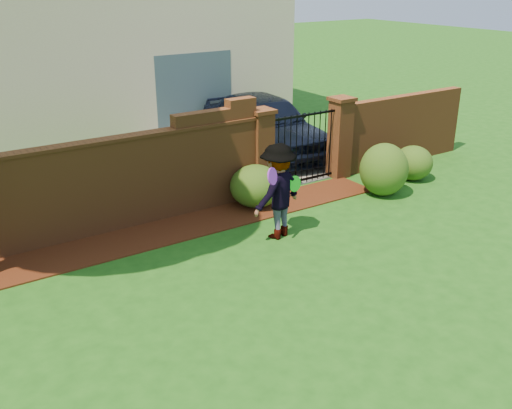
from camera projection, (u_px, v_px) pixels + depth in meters
ground at (278, 311)px, 8.27m from camera, size 80.00×80.00×0.01m
mulch_bed at (126, 242)px, 10.36m from camera, size 11.10×1.08×0.03m
brick_wall at (49, 195)px, 9.98m from camera, size 8.70×0.31×2.16m
brick_wall_return at (401, 129)px, 14.43m from camera, size 4.00×0.25×1.70m
pillar_left at (261, 152)px, 12.24m from camera, size 0.50×0.50×1.88m
pillar_right at (340, 137)px, 13.36m from camera, size 0.50×0.50×1.88m
iron_gate at (302, 149)px, 12.84m from camera, size 1.78×0.03×1.60m
driveway at (214, 144)px, 16.25m from camera, size 3.20×8.00×0.01m
house at (68, 21)px, 16.88m from camera, size 12.40×6.40×6.30m
car at (271, 126)px, 14.99m from camera, size 2.16×4.73×1.57m
shrub_left at (256, 186)px, 11.82m from camera, size 1.06×1.06×0.87m
shrub_middle at (384, 170)px, 12.39m from camera, size 1.04×1.04×1.14m
shrub_right at (413, 163)px, 13.37m from camera, size 0.90×0.90×0.80m
man at (279, 192)px, 10.27m from camera, size 1.26×0.92×1.75m
frisbee_purple at (272, 176)px, 9.69m from camera, size 0.30×0.22×0.30m
frisbee_green at (295, 184)px, 10.35m from camera, size 0.30×0.11×0.29m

